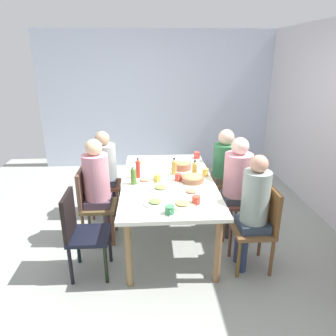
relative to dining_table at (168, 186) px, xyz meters
name	(u,v)px	position (x,y,z in m)	size (l,w,h in m)	color
ground_plane	(168,235)	(0.00, 0.00, -0.68)	(6.47, 6.47, 0.00)	#959A92
wall_left	(159,101)	(-2.76, 0.00, 0.62)	(0.12, 4.58, 2.60)	silver
dining_table	(168,186)	(0.00, 0.00, 0.00)	(1.92, 1.06, 0.76)	silver
chair_0	(92,201)	(0.00, -0.91, -0.17)	(0.40, 0.40, 0.90)	brown
person_0	(98,182)	(0.00, -0.82, 0.07)	(0.30, 0.30, 1.27)	#3D3E44
chair_1	(260,224)	(0.64, 0.91, -0.17)	(0.40, 0.40, 0.90)	brown
person_1	(254,205)	(0.64, 0.82, 0.05)	(0.30, 0.30, 1.25)	navy
chair_2	(81,230)	(0.64, -0.91, -0.17)	(0.40, 0.40, 0.90)	black
chair_3	(229,177)	(-0.64, 0.91, -0.17)	(0.40, 0.40, 0.90)	brown
person_3	(224,163)	(-0.64, 0.82, 0.05)	(0.32, 0.32, 1.20)	brown
chair_4	(242,197)	(0.00, 0.91, -0.17)	(0.40, 0.40, 0.90)	brown
person_4	(237,178)	(0.00, 0.82, 0.08)	(0.33, 0.33, 1.26)	#433F3D
chair_5	(99,180)	(-0.64, -0.91, -0.17)	(0.40, 0.40, 0.90)	brown
person_5	(105,166)	(-0.64, -0.82, 0.05)	(0.33, 0.33, 1.20)	#26294B
plate_0	(155,202)	(0.61, -0.16, 0.09)	(0.23, 0.23, 0.04)	white
plate_1	(183,204)	(0.66, 0.10, 0.09)	(0.25, 0.25, 0.04)	#EAE6C3
plate_2	(145,181)	(0.04, -0.27, 0.09)	(0.22, 0.22, 0.04)	white
plate_3	(161,188)	(0.27, -0.10, 0.09)	(0.24, 0.24, 0.04)	silver
plate_4	(140,162)	(-0.61, -0.35, 0.09)	(0.22, 0.22, 0.04)	silver
plate_5	(191,192)	(0.39, 0.22, 0.09)	(0.22, 0.22, 0.04)	white
bowl_0	(193,178)	(0.06, 0.28, 0.12)	(0.26, 0.26, 0.08)	#976345
bowl_1	(183,165)	(-0.36, 0.21, 0.13)	(0.22, 0.22, 0.10)	#A15D47
cup_0	(196,200)	(0.63, 0.24, 0.12)	(0.12, 0.08, 0.08)	#D44836
cup_1	(170,210)	(0.82, -0.03, 0.11)	(0.13, 0.09, 0.07)	#3E8756
cup_2	(197,155)	(-0.78, 0.46, 0.12)	(0.12, 0.09, 0.09)	#C74742
cup_3	(205,172)	(-0.11, 0.46, 0.12)	(0.11, 0.08, 0.09)	#E1BC51
cup_4	(157,178)	(0.03, -0.13, 0.12)	(0.13, 0.09, 0.08)	#DDC64F
cup_5	(178,177)	(0.02, 0.12, 0.12)	(0.12, 0.08, 0.08)	#D44335
bottle_0	(138,169)	(-0.10, -0.35, 0.19)	(0.05, 0.05, 0.24)	red
bottle_1	(174,167)	(-0.19, 0.09, 0.17)	(0.06, 0.06, 0.21)	gold
bottle_2	(133,175)	(0.09, -0.40, 0.18)	(0.07, 0.07, 0.22)	#507B2E
bottle_3	(195,169)	(-0.12, 0.33, 0.17)	(0.06, 0.06, 0.19)	gold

